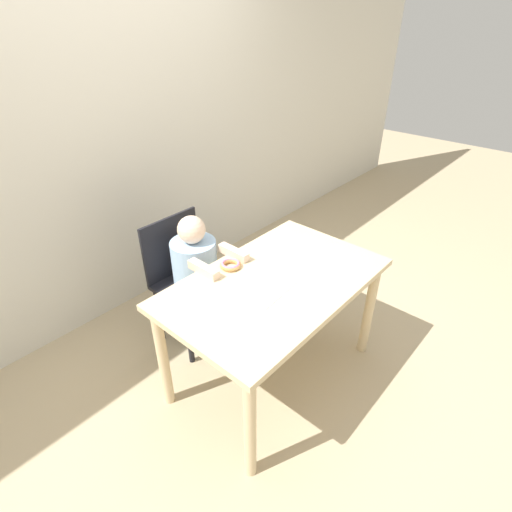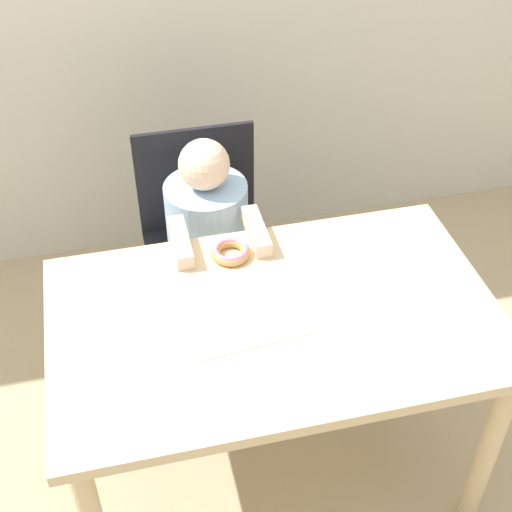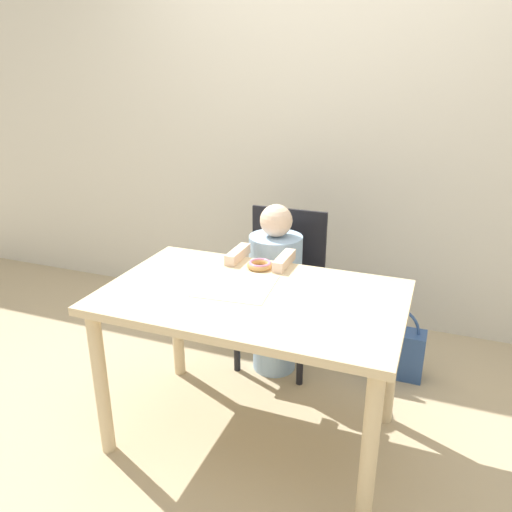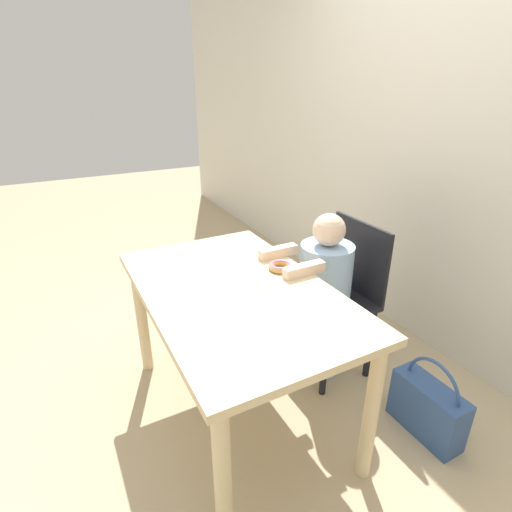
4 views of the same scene
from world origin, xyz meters
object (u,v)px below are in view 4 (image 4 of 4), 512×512
at_px(chair, 339,294).
at_px(child_figure, 323,299).
at_px(donut, 281,266).
at_px(handbag, 428,407).

distance_m(chair, child_figure, 0.11).
bearing_deg(donut, child_figure, 94.45).
bearing_deg(handbag, child_figure, -164.09).
bearing_deg(handbag, chair, -173.99).
xyz_separation_m(chair, handbag, (0.61, 0.06, -0.32)).
xyz_separation_m(chair, child_figure, (0.00, -0.11, -0.00)).
xyz_separation_m(donut, handbag, (0.59, 0.46, -0.59)).
distance_m(chair, donut, 0.48).
relative_size(chair, donut, 7.29).
bearing_deg(child_figure, chair, 90.00).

